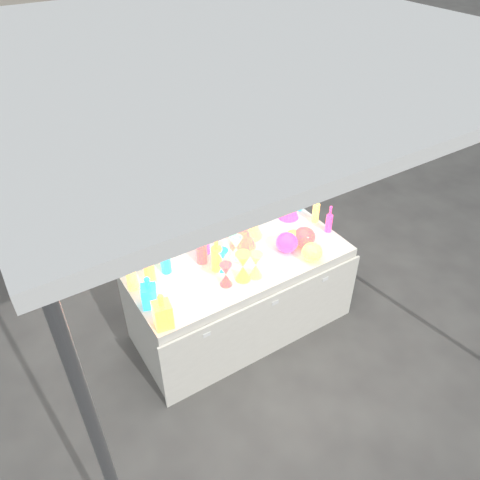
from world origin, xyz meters
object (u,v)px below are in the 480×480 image
lampshade_0 (243,233)px  decanter_0 (162,310)px  globe_0 (294,238)px  hourglass_0 (226,275)px  bottle_0 (149,265)px  cardboard_box_closed (108,215)px  display_table (241,294)px

lampshade_0 → decanter_0: bearing=-167.1°
decanter_0 → globe_0: decanter_0 is taller
hourglass_0 → bottle_0: bearing=145.1°
cardboard_box_closed → hourglass_0: hourglass_0 is taller
decanter_0 → lampshade_0: decanter_0 is taller
display_table → cardboard_box_closed: bearing=103.8°
hourglass_0 → globe_0: (0.73, 0.12, -0.04)m
cardboard_box_closed → hourglass_0: (0.24, -2.16, 0.62)m
hourglass_0 → decanter_0: bearing=-167.7°
cardboard_box_closed → hourglass_0: size_ratio=3.24×
display_table → decanter_0: bearing=-159.6°
decanter_0 → hourglass_0: (0.57, 0.12, -0.05)m
cardboard_box_closed → bottle_0: size_ratio=1.92×
hourglass_0 → cardboard_box_closed: bearing=96.4°
hourglass_0 → globe_0: size_ratio=1.30×
display_table → decanter_0: size_ratio=6.43×
decanter_0 → hourglass_0: bearing=22.3°
globe_0 → lampshade_0: size_ratio=0.56×
decanter_0 → hourglass_0: decanter_0 is taller
cardboard_box_closed → hourglass_0: 2.26m
hourglass_0 → lampshade_0: lampshade_0 is taller
display_table → bottle_0: bearing=168.2°
hourglass_0 → globe_0: 0.74m
display_table → lampshade_0: bearing=52.2°
display_table → lampshade_0: (0.12, 0.15, 0.51)m
bottle_0 → globe_0: size_ratio=2.19×
globe_0 → lampshade_0: bearing=150.5°
display_table → cardboard_box_closed: 2.04m
hourglass_0 → display_table: bearing=36.3°
bottle_0 → globe_0: bearing=-9.6°
globe_0 → hourglass_0: bearing=-170.5°
bottle_0 → globe_0: bottle_0 is taller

